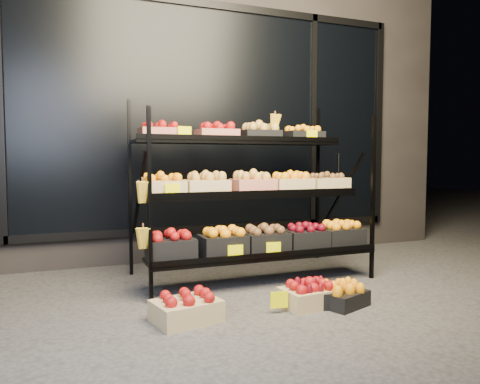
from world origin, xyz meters
name	(u,v)px	position (x,y,z in m)	size (l,w,h in m)	color
ground	(281,295)	(0.00, 0.00, 0.00)	(24.00, 24.00, 0.00)	#514F4C
building	(192,110)	(0.00, 2.59, 1.75)	(6.00, 2.08, 3.50)	#2D2826
display_rack	(251,194)	(-0.01, 0.60, 0.79)	(2.18, 1.02, 1.66)	black
tag_floor_a	(279,305)	(-0.22, -0.40, 0.06)	(0.13, 0.01, 0.12)	#F3EE00
tag_floor_b	(329,299)	(0.19, -0.40, 0.06)	(0.13, 0.01, 0.12)	#F3EE00
floor_crate_left	(186,307)	(-0.88, -0.32, 0.10)	(0.49, 0.40, 0.21)	tan
floor_crate_midleft	(314,295)	(0.10, -0.34, 0.09)	(0.40, 0.33, 0.19)	black
floor_crate_midright	(309,294)	(0.06, -0.33, 0.09)	(0.43, 0.34, 0.20)	tan
floor_crate_right	(344,295)	(0.30, -0.43, 0.08)	(0.41, 0.36, 0.18)	black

